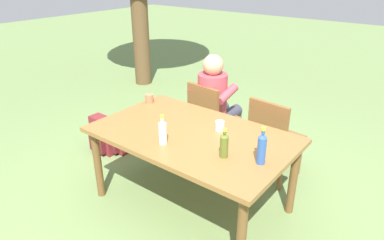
# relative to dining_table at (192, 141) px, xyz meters

# --- Properties ---
(ground_plane) EXTENTS (24.00, 24.00, 0.00)m
(ground_plane) POSITION_rel_dining_table_xyz_m (0.00, 0.00, -0.65)
(ground_plane) COLOR #6B844C
(dining_table) EXTENTS (1.69, 1.04, 0.73)m
(dining_table) POSITION_rel_dining_table_xyz_m (0.00, 0.00, 0.00)
(dining_table) COLOR olive
(dining_table) RESTS_ON ground_plane
(chair_far_left) EXTENTS (0.48, 0.48, 0.87)m
(chair_far_left) POSITION_rel_dining_table_xyz_m (-0.39, 0.82, -0.16)
(chair_far_left) COLOR brown
(chair_far_left) RESTS_ON ground_plane
(chair_far_right) EXTENTS (0.48, 0.48, 0.87)m
(chair_far_right) POSITION_rel_dining_table_xyz_m (0.37, 0.82, -0.16)
(chair_far_right) COLOR brown
(chair_far_right) RESTS_ON ground_plane
(person_in_white_shirt) EXTENTS (0.47, 0.61, 1.18)m
(person_in_white_shirt) POSITION_rel_dining_table_xyz_m (-0.38, 0.93, 0.01)
(person_in_white_shirt) COLOR #B7424C
(person_in_white_shirt) RESTS_ON ground_plane
(bottle_olive) EXTENTS (0.06, 0.06, 0.23)m
(bottle_olive) POSITION_rel_dining_table_xyz_m (0.42, -0.16, 0.18)
(bottle_olive) COLOR #566623
(bottle_olive) RESTS_ON dining_table
(bottle_clear) EXTENTS (0.06, 0.06, 0.25)m
(bottle_clear) POSITION_rel_dining_table_xyz_m (-0.07, -0.29, 0.19)
(bottle_clear) COLOR white
(bottle_clear) RESTS_ON dining_table
(bottle_blue) EXTENTS (0.06, 0.06, 0.29)m
(bottle_blue) POSITION_rel_dining_table_xyz_m (0.68, -0.08, 0.20)
(bottle_blue) COLOR #2D56A3
(bottle_blue) RESTS_ON dining_table
(cup_terracotta) EXTENTS (0.08, 0.08, 0.09)m
(cup_terracotta) POSITION_rel_dining_table_xyz_m (-0.77, 0.28, 0.12)
(cup_terracotta) COLOR #BC6B47
(cup_terracotta) RESTS_ON dining_table
(cup_glass) EXTENTS (0.08, 0.08, 0.08)m
(cup_glass) POSITION_rel_dining_table_xyz_m (0.16, 0.19, 0.12)
(cup_glass) COLOR silver
(cup_glass) RESTS_ON dining_table
(backpack_by_near_side) EXTENTS (0.32, 0.20, 0.39)m
(backpack_by_near_side) POSITION_rel_dining_table_xyz_m (-1.31, 0.23, -0.46)
(backpack_by_near_side) COLOR maroon
(backpack_by_near_side) RESTS_ON ground_plane
(backpack_by_far_side) EXTENTS (0.32, 0.21, 0.43)m
(backpack_by_far_side) POSITION_rel_dining_table_xyz_m (-1.41, 0.13, -0.44)
(backpack_by_far_side) COLOR maroon
(backpack_by_far_side) RESTS_ON ground_plane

